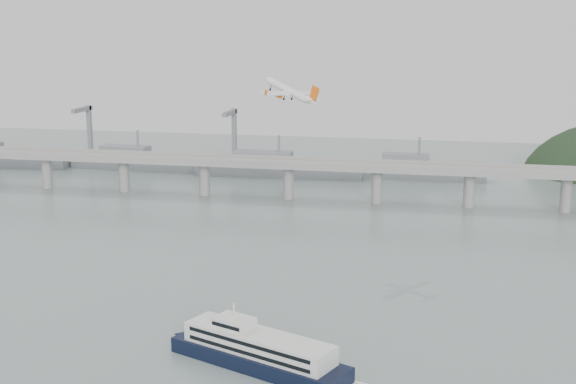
# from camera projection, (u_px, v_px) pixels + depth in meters

# --- Properties ---
(ground) EXTENTS (900.00, 900.00, 0.00)m
(ground) POSITION_uv_depth(u_px,v_px,m) (252.00, 340.00, 241.25)
(ground) COLOR slate
(ground) RESTS_ON ground
(bridge) EXTENTS (800.00, 22.00, 23.90)m
(bridge) POSITION_uv_depth(u_px,v_px,m) (339.00, 170.00, 429.08)
(bridge) COLOR gray
(bridge) RESTS_ON ground
(distant_fleet) EXTENTS (453.00, 60.90, 40.00)m
(distant_fleet) POSITION_uv_depth(u_px,v_px,m) (128.00, 161.00, 524.63)
(distant_fleet) COLOR slate
(distant_fleet) RESTS_ON ground
(ferry) EXTENTS (87.63, 43.58, 17.45)m
(ferry) POSITION_uv_depth(u_px,v_px,m) (259.00, 351.00, 221.80)
(ferry) COLOR black
(ferry) RESTS_ON ground
(airliner) EXTENTS (27.96, 26.82, 11.54)m
(airliner) POSITION_uv_depth(u_px,v_px,m) (290.00, 91.00, 309.96)
(airliner) COLOR white
(airliner) RESTS_ON ground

